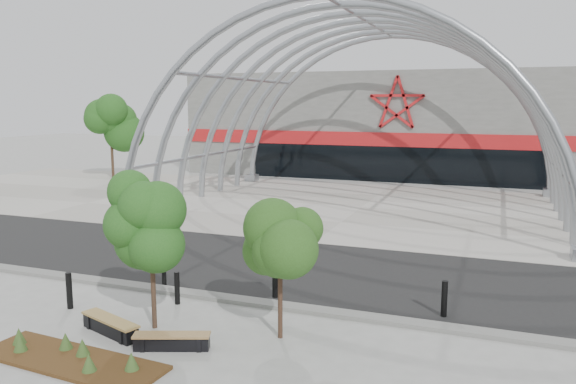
{
  "coord_description": "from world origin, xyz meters",
  "views": [
    {
      "loc": [
        6.89,
        -14.33,
        5.73
      ],
      "look_at": [
        0.0,
        4.0,
        2.6
      ],
      "focal_mm": 35.0,
      "sensor_mm": 36.0,
      "label": 1
    }
  ],
  "objects_px": {
    "bench_0": "(110,326)",
    "bollard_2": "(177,288)",
    "bench_1": "(172,342)",
    "street_tree_1": "(280,241)",
    "street_tree_0": "(151,223)"
  },
  "relations": [
    {
      "from": "street_tree_0",
      "to": "bollard_2",
      "type": "bearing_deg",
      "value": 102.4
    },
    {
      "from": "bench_1",
      "to": "bollard_2",
      "type": "distance_m",
      "value": 3.05
    },
    {
      "from": "bench_1",
      "to": "street_tree_0",
      "type": "bearing_deg",
      "value": 139.6
    },
    {
      "from": "street_tree_1",
      "to": "bench_0",
      "type": "height_order",
      "value": "street_tree_1"
    },
    {
      "from": "bench_0",
      "to": "street_tree_0",
      "type": "bearing_deg",
      "value": 41.9
    },
    {
      "from": "street_tree_1",
      "to": "street_tree_0",
      "type": "bearing_deg",
      "value": -170.13
    },
    {
      "from": "bench_1",
      "to": "bollard_2",
      "type": "bearing_deg",
      "value": 119.23
    },
    {
      "from": "bench_0",
      "to": "bench_1",
      "type": "xyz_separation_m",
      "value": [
        1.92,
        -0.21,
        -0.02
      ]
    },
    {
      "from": "bollard_2",
      "to": "bench_1",
      "type": "bearing_deg",
      "value": -60.77
    },
    {
      "from": "bench_0",
      "to": "bollard_2",
      "type": "xyz_separation_m",
      "value": [
        0.44,
        2.43,
        0.28
      ]
    },
    {
      "from": "street_tree_0",
      "to": "street_tree_1",
      "type": "relative_size",
      "value": 1.13
    },
    {
      "from": "street_tree_1",
      "to": "bollard_2",
      "type": "distance_m",
      "value": 4.28
    },
    {
      "from": "street_tree_0",
      "to": "bench_1",
      "type": "relative_size",
      "value": 2.11
    },
    {
      "from": "bench_0",
      "to": "bollard_2",
      "type": "relative_size",
      "value": 2.07
    },
    {
      "from": "street_tree_0",
      "to": "bench_0",
      "type": "bearing_deg",
      "value": -138.1
    }
  ]
}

